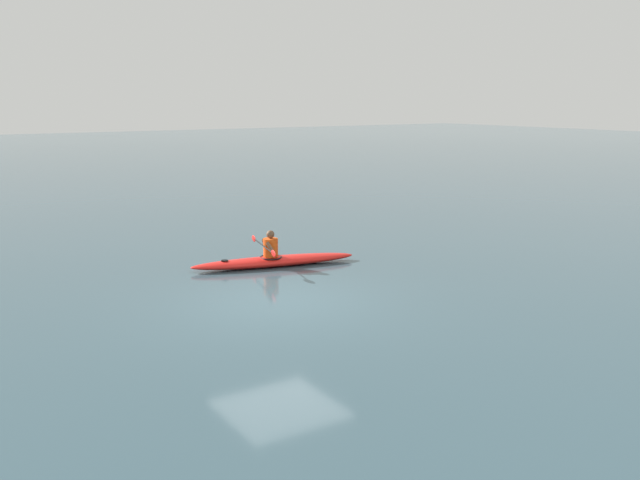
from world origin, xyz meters
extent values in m
plane|color=#334C56|center=(0.00, 0.00, 0.00)|extent=(160.00, 160.00, 0.00)
ellipsoid|color=red|center=(-1.48, -2.84, 0.13)|extent=(4.43, 1.64, 0.27)
torus|color=black|center=(-1.39, -2.86, 0.25)|extent=(0.70, 0.70, 0.04)
cylinder|color=black|center=(-0.20, -3.14, 0.26)|extent=(0.18, 0.18, 0.02)
cylinder|color=#E04C14|center=(-1.39, -2.86, 0.51)|extent=(0.39, 0.39, 0.48)
sphere|color=brown|center=(-1.39, -2.86, 0.86)|extent=(0.21, 0.21, 0.21)
cylinder|color=black|center=(-1.19, -2.91, 0.57)|extent=(0.48, 1.92, 0.03)
ellipsoid|color=red|center=(-0.97, -1.95, 0.57)|extent=(0.13, 0.40, 0.17)
ellipsoid|color=red|center=(-1.42, -3.86, 0.57)|extent=(0.13, 0.40, 0.17)
cylinder|color=brown|center=(-1.24, -2.59, 0.56)|extent=(0.19, 0.30, 0.34)
cylinder|color=brown|center=(-1.38, -3.16, 0.56)|extent=(0.24, 0.26, 0.34)
camera|label=1|loc=(6.94, 12.42, 4.30)|focal=38.31mm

